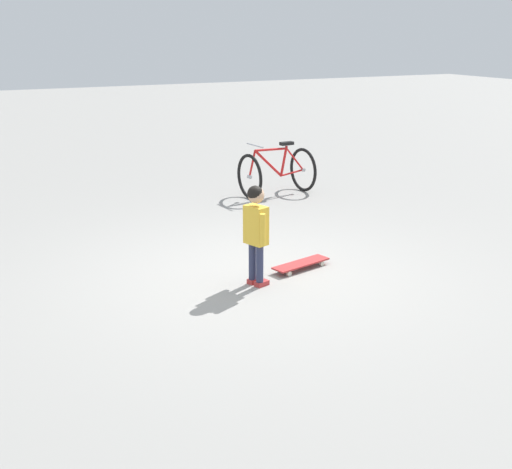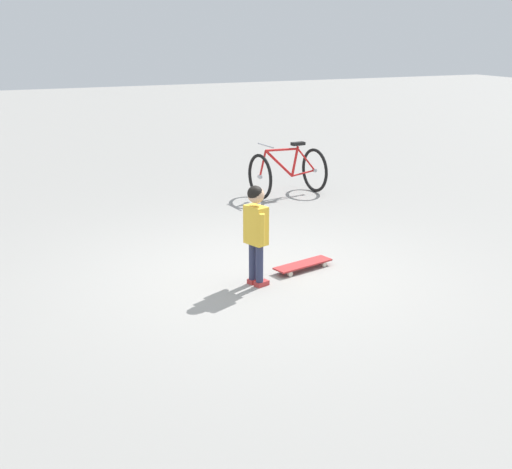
{
  "view_description": "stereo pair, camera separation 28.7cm",
  "coord_description": "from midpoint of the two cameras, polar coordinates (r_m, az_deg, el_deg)",
  "views": [
    {
      "loc": [
        3.01,
        6.13,
        2.56
      ],
      "look_at": [
        0.12,
        0.28,
        0.55
      ],
      "focal_mm": 47.1,
      "sensor_mm": 36.0,
      "label": 1
    },
    {
      "loc": [
        2.75,
        6.25,
        2.56
      ],
      "look_at": [
        0.12,
        0.28,
        0.55
      ],
      "focal_mm": 47.1,
      "sensor_mm": 36.0,
      "label": 2
    }
  ],
  "objects": [
    {
      "name": "bicycle_mid",
      "position": [
        10.69,
        1.02,
        5.36
      ],
      "size": [
        1.13,
        0.81,
        0.85
      ],
      "color": "black",
      "rests_on": "ground"
    },
    {
      "name": "skateboard",
      "position": [
        7.45,
        2.74,
        -2.51
      ],
      "size": [
        0.74,
        0.36,
        0.07
      ],
      "color": "#B22D2D",
      "rests_on": "ground"
    },
    {
      "name": "child_person",
      "position": [
        6.79,
        -1.2,
        0.85
      ],
      "size": [
        0.23,
        0.4,
        1.06
      ],
      "color": "#2D3351",
      "rests_on": "ground"
    },
    {
      "name": "ground_plane",
      "position": [
        7.29,
        -1.28,
        -3.44
      ],
      "size": [
        50.0,
        50.0,
        0.0
      ],
      "primitive_type": "plane",
      "color": "gray"
    }
  ]
}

